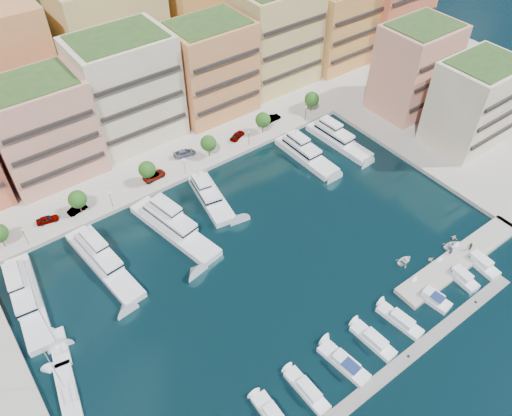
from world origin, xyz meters
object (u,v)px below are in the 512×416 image
at_px(tree_4, 263,120).
at_px(lamppost_0, 24,234).
at_px(tree_3, 208,143).
at_px(person_1, 470,247).
at_px(cruiser_4, 344,363).
at_px(cruiser_6, 400,321).
at_px(car_0, 47,219).
at_px(car_2, 154,176).
at_px(yacht_3, 210,196).
at_px(tender_3, 454,237).
at_px(lamppost_4, 306,111).
at_px(tree_1, 77,199).
at_px(yacht_6, 337,138).
at_px(tender_0, 405,261).
at_px(yacht_1, 102,261).
at_px(sailboat_1, 68,392).
at_px(sailboat_2, 60,348).
at_px(tree_2, 147,170).
at_px(car_4, 237,135).
at_px(yacht_5, 304,153).
at_px(cruiser_8, 459,276).
at_px(car_5, 273,118).
at_px(person_0, 451,251).
at_px(cruiser_9, 478,262).
at_px(cruiser_7, 431,297).
at_px(lamppost_2, 184,164).
at_px(tender_2, 453,245).
at_px(yacht_2, 172,226).
at_px(tree_5, 312,99).
at_px(lamppost_1, 110,197).
at_px(cruiser_3, 307,391).
at_px(car_1, 77,209).
at_px(cruiser_5, 373,341).
at_px(car_3, 184,153).
at_px(lamppost_3, 249,136).

bearing_deg(tree_4, lamppost_0, -177.80).
height_order(tree_3, person_1, tree_3).
distance_m(cruiser_4, cruiser_6, 13.42).
height_order(car_0, car_2, car_0).
relative_size(yacht_3, tender_3, 11.68).
bearing_deg(person_1, cruiser_6, -25.92).
bearing_deg(lamppost_4, tree_1, 177.80).
relative_size(yacht_6, car_0, 4.35).
relative_size(lamppost_0, tender_0, 1.22).
relative_size(yacht_1, sailboat_1, 1.75).
distance_m(yacht_1, sailboat_2, 18.55).
distance_m(tree_2, car_4, 25.73).
xyz_separation_m(yacht_5, tender_3, (7.08, -38.42, -0.83)).
bearing_deg(car_2, tree_1, 88.52).
bearing_deg(cruiser_8, tender_3, 42.50).
distance_m(lamppost_4, car_5, 8.70).
bearing_deg(lamppost_4, yacht_1, -168.47).
relative_size(tree_1, tree_3, 1.00).
height_order(car_4, person_0, person_0).
relative_size(cruiser_8, sailboat_2, 0.60).
bearing_deg(cruiser_9, tree_3, 112.57).
distance_m(cruiser_7, person_0, 11.63).
xyz_separation_m(cruiser_9, car_2, (-38.52, 58.71, 1.20)).
distance_m(lamppost_0, car_4, 53.69).
relative_size(lamppost_2, tender_2, 1.04).
bearing_deg(car_5, yacht_5, 168.26).
bearing_deg(cruiser_8, yacht_1, 140.65).
bearing_deg(yacht_2, tree_5, 16.46).
height_order(tree_5, lamppost_2, tree_5).
height_order(car_0, car_4, car_4).
bearing_deg(tree_4, tree_5, 0.00).
height_order(lamppost_2, cruiser_4, lamppost_2).
xyz_separation_m(cruiser_4, cruiser_9, (35.62, 0.03, -0.02)).
bearing_deg(tree_4, yacht_3, -153.12).
bearing_deg(tree_1, lamppost_1, -20.97).
bearing_deg(car_4, yacht_5, -170.50).
bearing_deg(yacht_2, yacht_1, 179.94).
height_order(cruiser_3, car_1, car_1).
xyz_separation_m(yacht_6, tender_3, (-3.13, -38.05, -0.83)).
bearing_deg(tree_3, cruiser_5, -94.57).
height_order(yacht_1, cruiser_7, yacht_1).
bearing_deg(cruiser_4, cruiser_6, 0.12).
bearing_deg(tender_2, cruiser_7, 121.15).
relative_size(yacht_1, car_5, 5.06).
height_order(lamppost_0, cruiser_4, lamppost_0).
distance_m(sailboat_2, tender_3, 77.12).
bearing_deg(car_0, car_3, -74.06).
relative_size(lamppost_4, cruiser_9, 0.47).
height_order(lamppost_3, yacht_6, yacht_6).
xyz_separation_m(sailboat_1, car_0, (10.67, 37.38, 1.44)).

